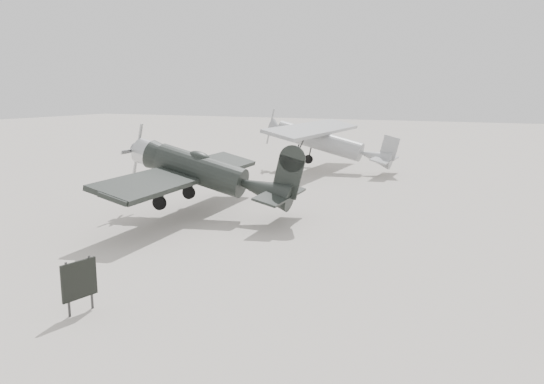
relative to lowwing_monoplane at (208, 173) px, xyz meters
The scene contains 4 objects.
ground 4.81m from the lowwing_monoplane, 30.62° to the right, with size 160.00×160.00×0.00m, color gray.
lowwing_monoplane is the anchor object (origin of this frame).
highwing_monoplane 14.50m from the lowwing_monoplane, 89.41° to the left, with size 8.97×12.55×3.59m.
sign_board 10.40m from the lowwing_monoplane, 75.96° to the right, with size 0.26×0.94×1.37m.
Camera 1 is at (8.13, -16.89, 5.38)m, focal length 35.00 mm.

